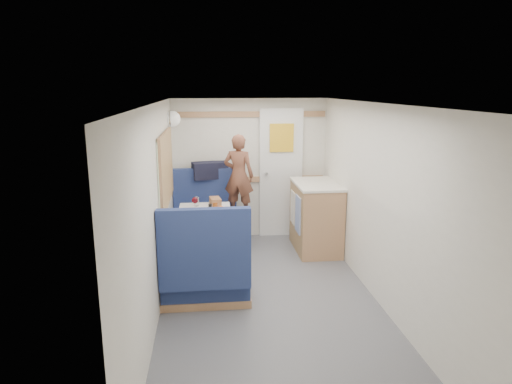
{
  "coord_description": "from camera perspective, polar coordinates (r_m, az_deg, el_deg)",
  "views": [
    {
      "loc": [
        -0.6,
        -4.19,
        2.15
      ],
      "look_at": [
        -0.05,
        0.9,
        0.97
      ],
      "focal_mm": 32.0,
      "sensor_mm": 36.0,
      "label": 1
    }
  ],
  "objects": [
    {
      "name": "beer_glass",
      "position": [
        5.41,
        -5.14,
        -1.88
      ],
      "size": [
        0.06,
        0.06,
        0.09
      ],
      "primitive_type": "cylinder",
      "color": "#914415",
      "rests_on": "dinette_table"
    },
    {
      "name": "floor",
      "position": [
        4.75,
        1.87,
        -13.93
      ],
      "size": [
        4.5,
        4.5,
        0.0
      ],
      "primitive_type": "plane",
      "color": "#515156",
      "rests_on": "ground"
    },
    {
      "name": "wall_back",
      "position": [
        6.57,
        -0.79,
        2.9
      ],
      "size": [
        2.2,
        0.02,
        2.0
      ],
      "primitive_type": "cube",
      "color": "silver",
      "rests_on": "floor"
    },
    {
      "name": "wall_left",
      "position": [
        4.38,
        -12.46,
        -2.56
      ],
      "size": [
        0.02,
        4.5,
        2.0
      ],
      "primitive_type": "cube",
      "color": "silver",
      "rests_on": "floor"
    },
    {
      "name": "person",
      "position": [
        6.05,
        -2.18,
        2.04
      ],
      "size": [
        0.47,
        0.39,
        1.11
      ],
      "primitive_type": "imported",
      "rotation": [
        0.0,
        0.0,
        2.8
      ],
      "color": "brown",
      "rests_on": "bench_far"
    },
    {
      "name": "wine_glass",
      "position": [
        5.41,
        -7.65,
        -1.12
      ],
      "size": [
        0.08,
        0.08,
        0.17
      ],
      "color": "white",
      "rests_on": "dinette_table"
    },
    {
      "name": "duffel_bag",
      "position": [
        6.42,
        -5.78,
        2.73
      ],
      "size": [
        0.52,
        0.34,
        0.23
      ],
      "primitive_type": "cube",
      "rotation": [
        0.0,
        0.0,
        0.24
      ],
      "color": "black",
      "rests_on": "ledge"
    },
    {
      "name": "oak_trim_low",
      "position": [
        6.58,
        -0.77,
        1.58
      ],
      "size": [
        2.15,
        0.02,
        0.08
      ],
      "primitive_type": "cube",
      "color": "olive",
      "rests_on": "wall_back"
    },
    {
      "name": "rear_door",
      "position": [
        6.6,
        3.13,
        2.68
      ],
      "size": [
        0.62,
        0.12,
        1.86
      ],
      "color": "white",
      "rests_on": "wall_back"
    },
    {
      "name": "oak_trim_high",
      "position": [
        6.46,
        -0.79,
        9.69
      ],
      "size": [
        2.15,
        0.02,
        0.08
      ],
      "primitive_type": "cube",
      "color": "olive",
      "rests_on": "wall_back"
    },
    {
      "name": "pepper_grinder",
      "position": [
        5.34,
        -5.75,
        -2.04
      ],
      "size": [
        0.04,
        0.04,
        0.11
      ],
      "primitive_type": "cylinder",
      "color": "black",
      "rests_on": "dinette_table"
    },
    {
      "name": "dome_light",
      "position": [
        6.07,
        -10.38,
        8.99
      ],
      "size": [
        0.2,
        0.2,
        0.2
      ],
      "primitive_type": "sphere",
      "color": "white",
      "rests_on": "wall_left"
    },
    {
      "name": "galley_counter",
      "position": [
        6.15,
        7.46,
        -3.02
      ],
      "size": [
        0.57,
        0.92,
        0.92
      ],
      "color": "olive",
      "rests_on": "floor"
    },
    {
      "name": "wall_right",
      "position": [
        4.67,
        15.45,
        -1.76
      ],
      "size": [
        0.02,
        4.5,
        2.0
      ],
      "primitive_type": "cube",
      "color": "silver",
      "rests_on": "floor"
    },
    {
      "name": "tray",
      "position": [
        5.23,
        -4.77,
        -2.83
      ],
      "size": [
        0.38,
        0.42,
        0.02
      ],
      "primitive_type": "cube",
      "rotation": [
        0.0,
        0.0,
        0.42
      ],
      "color": "white",
      "rests_on": "dinette_table"
    },
    {
      "name": "orange_fruit",
      "position": [
        5.32,
        -4.39,
        -2.09
      ],
      "size": [
        0.07,
        0.07,
        0.07
      ],
      "primitive_type": "sphere",
      "color": "#E9540A",
      "rests_on": "tray"
    },
    {
      "name": "ledge",
      "position": [
        6.44,
        -6.44,
        1.52
      ],
      "size": [
        0.9,
        0.14,
        0.04
      ],
      "primitive_type": "cube",
      "color": "olive",
      "rests_on": "bench_far"
    },
    {
      "name": "side_window",
      "position": [
        5.29,
        -11.24,
        2.94
      ],
      "size": [
        0.04,
        1.3,
        0.72
      ],
      "primitive_type": "cube",
      "color": "#A9B69B",
      "rests_on": "wall_left"
    },
    {
      "name": "bread_loaf",
      "position": [
        5.67,
        -5.1,
        -1.19
      ],
      "size": [
        0.15,
        0.24,
        0.09
      ],
      "primitive_type": "cube",
      "rotation": [
        0.0,
        0.0,
        0.14
      ],
      "color": "brown",
      "rests_on": "dinette_table"
    },
    {
      "name": "ceiling",
      "position": [
        4.24,
        2.07,
        10.94
      ],
      "size": [
        4.5,
        4.5,
        0.0
      ],
      "primitive_type": "plane",
      "rotation": [
        3.14,
        0.0,
        0.0
      ],
      "color": "silver",
      "rests_on": "wall_back"
    },
    {
      "name": "cheese_block",
      "position": [
        5.07,
        -5.95,
        -3.06
      ],
      "size": [
        0.12,
        0.1,
        0.04
      ],
      "primitive_type": "cube",
      "rotation": [
        0.0,
        0.0,
        -0.43
      ],
      "color": "#E7D885",
      "rests_on": "tray"
    },
    {
      "name": "tumbler_mid",
      "position": [
        5.67,
        -7.47,
        -1.19
      ],
      "size": [
        0.07,
        0.07,
        0.11
      ],
      "primitive_type": "cylinder",
      "color": "white",
      "rests_on": "dinette_table"
    },
    {
      "name": "tumbler_left",
      "position": [
        5.02,
        -9.03,
        -3.04
      ],
      "size": [
        0.07,
        0.07,
        0.12
      ],
      "primitive_type": "cylinder",
      "color": "silver",
      "rests_on": "dinette_table"
    },
    {
      "name": "bench_far",
      "position": [
        6.34,
        -6.32,
        -4.08
      ],
      "size": [
        0.9,
        0.59,
        1.05
      ],
      "color": "navy",
      "rests_on": "floor"
    },
    {
      "name": "dinette_table",
      "position": [
        5.43,
        -6.39,
        -4.06
      ],
      "size": [
        0.62,
        0.92,
        0.72
      ],
      "color": "white",
      "rests_on": "floor"
    },
    {
      "name": "bench_near",
      "position": [
        4.71,
        -6.32,
        -10.24
      ],
      "size": [
        0.9,
        0.59,
        1.05
      ],
      "color": "navy",
      "rests_on": "floor"
    }
  ]
}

